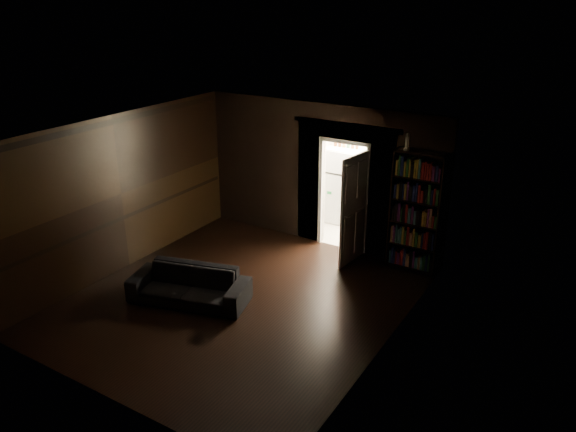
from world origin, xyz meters
name	(u,v)px	position (x,y,z in m)	size (l,w,h in m)	color
ground	(239,301)	(0.00, 0.00, 0.00)	(5.50, 5.50, 0.00)	black
room_walls	(273,186)	(-0.01, 1.07, 1.68)	(5.02, 5.61, 2.84)	black
kitchen_alcove	(367,174)	(0.50, 3.87, 1.21)	(2.20, 1.80, 2.60)	beige
sofa	(189,280)	(-0.70, -0.40, 0.37)	(1.92, 0.83, 0.74)	black
bookshelf	(416,212)	(2.00, 2.59, 1.10)	(0.90, 0.32, 2.20)	black
refrigerator	(344,185)	(-0.10, 4.03, 0.82)	(0.74, 0.68, 1.65)	silver
door	(354,210)	(0.93, 2.31, 1.02)	(0.85, 0.05, 2.05)	white
figurine	(407,142)	(1.75, 2.54, 2.35)	(0.10, 0.10, 0.30)	white
bottles	(346,141)	(-0.08, 4.03, 1.79)	(0.71, 0.09, 0.29)	black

